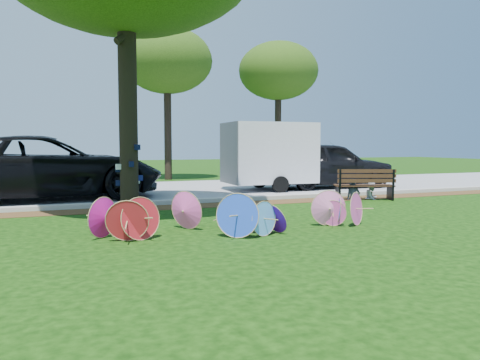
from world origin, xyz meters
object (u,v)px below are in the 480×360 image
Objects in this scene: dark_pickup at (327,165)px; person_right at (372,182)px; park_bench at (364,184)px; parasol_pile at (235,214)px; person_left at (354,180)px; black_van at (46,168)px; cargo_trailer at (269,153)px.

dark_pickup reaches higher than person_right.
person_right is (0.35, 0.05, 0.06)m from park_bench.
dark_pickup is at bearing 47.83° from parasol_pile.
park_bench is at bearing 163.70° from person_right.
person_left reaches higher than park_bench.
dark_pickup reaches higher than parasol_pile.
black_van is at bearing 168.35° from person_left.
cargo_trailer is 1.74× the size of park_bench.
person_left is at bearing 159.24° from dark_pickup.
person_left is (5.35, 3.65, 0.25)m from parasol_pile.
person_left is at bearing 155.57° from person_right.
black_van is 3.91× the size of park_bench.
dark_pickup is at bearing 79.78° from person_left.
park_bench is at bearing 2.69° from person_left.
person_right is at bearing 10.82° from person_left.
cargo_trailer is 4.23m from park_bench.
person_right is (1.80, -3.82, -0.88)m from cargo_trailer.
person_left is (-0.35, 0.05, 0.14)m from park_bench.
cargo_trailer is 2.98× the size of person_right.
parasol_pile is 1.80× the size of cargo_trailer.
cargo_trailer is 4.05m from person_left.
dark_pickup is 4.20m from person_left.
cargo_trailer reaches higher than dark_pickup.
parasol_pile is 6.74m from park_bench.
parasol_pile is 8.16m from black_van.
park_bench is (9.23, -3.73, -0.52)m from black_van.
person_right is at bearing 31.13° from parasol_pile.
black_van is 10.27m from person_right.
cargo_trailer is at bearing 116.90° from person_left.
person_right is at bearing -116.26° from black_van.
black_van is at bearing 179.32° from park_bench.
parasol_pile is at bearing -134.85° from person_left.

